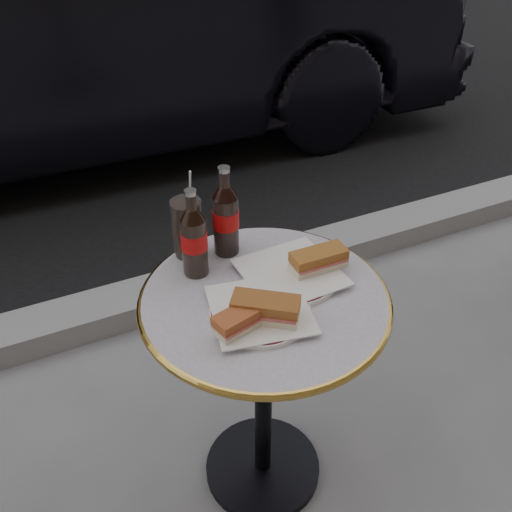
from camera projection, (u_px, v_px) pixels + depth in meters
name	position (u px, v px, depth m)	size (l,w,h in m)	color
ground	(263.00, 469.00, 1.83)	(80.00, 80.00, 0.00)	slate
asphalt_road	(37.00, 47.00, 5.46)	(40.00, 8.00, 0.00)	black
curb	(172.00, 293.00, 2.45)	(40.00, 0.20, 0.12)	gray
bistro_table	(264.00, 394.00, 1.61)	(0.62, 0.62, 0.73)	#BAB2C4
plate_left	(260.00, 312.00, 1.33)	(0.24, 0.24, 0.01)	white
plate_right	(290.00, 275.00, 1.45)	(0.24, 0.24, 0.01)	white
sandwich_left_a	(242.00, 320.00, 1.27)	(0.13, 0.06, 0.05)	#A6502A
sandwich_left_b	(265.00, 309.00, 1.29)	(0.15, 0.07, 0.05)	#945325
sandwich_right	(318.00, 261.00, 1.44)	(0.14, 0.07, 0.05)	#9C5E27
cola_bottle_left	(193.00, 233.00, 1.40)	(0.07, 0.07, 0.24)	black
cola_bottle_right	(225.00, 211.00, 1.47)	(0.07, 0.07, 0.25)	black
cola_glass	(188.00, 228.00, 1.48)	(0.08, 0.08, 0.16)	black
parked_car	(69.00, 19.00, 3.32)	(4.71, 1.64, 1.55)	black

